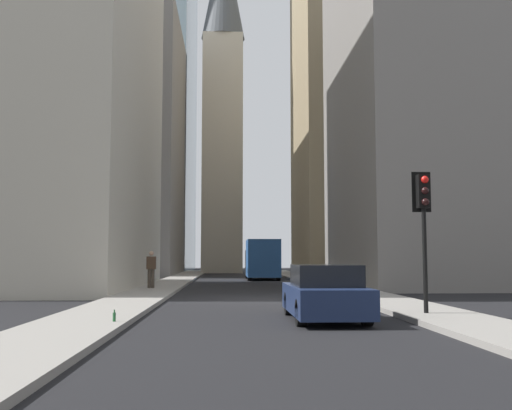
# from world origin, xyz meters

# --- Properties ---
(ground_plane) EXTENTS (135.00, 135.00, 0.00)m
(ground_plane) POSITION_xyz_m (0.00, 0.00, 0.00)
(ground_plane) COLOR black
(sidewalk_right) EXTENTS (90.00, 2.20, 0.14)m
(sidewalk_right) POSITION_xyz_m (0.00, 4.50, 0.07)
(sidewalk_right) COLOR gray
(sidewalk_right) RESTS_ON ground_plane
(sidewalk_left) EXTENTS (90.00, 2.20, 0.14)m
(sidewalk_left) POSITION_xyz_m (0.00, -4.50, 0.07)
(sidewalk_left) COLOR gray
(sidewalk_left) RESTS_ON ground_plane
(building_left_midfar) EXTENTS (14.22, 10.00, 23.19)m
(building_left_midfar) POSITION_xyz_m (10.34, -10.60, 11.59)
(building_left_midfar) COLOR gray
(building_left_midfar) RESTS_ON ground_plane
(building_left_far) EXTENTS (13.94, 10.00, 33.13)m
(building_left_far) POSITION_xyz_m (31.92, -10.60, 16.57)
(building_left_far) COLOR #9E8966
(building_left_far) RESTS_ON ground_plane
(building_right_far) EXTENTS (15.95, 10.00, 23.35)m
(building_right_far) POSITION_xyz_m (31.37, 10.60, 11.68)
(building_right_far) COLOR gray
(building_right_far) RESTS_ON ground_plane
(building_right_midfar) EXTENTS (17.16, 10.00, 24.12)m
(building_right_midfar) POSITION_xyz_m (8.24, 10.60, 12.06)
(building_right_midfar) COLOR beige
(building_right_midfar) RESTS_ON ground_plane
(glass_tower_distant) EXTENTS (21.83, 14.00, 62.68)m
(glass_tower_distant) POSITION_xyz_m (49.41, 12.60, 31.34)
(glass_tower_distant) COLOR #8CA8B7
(glass_tower_distant) RESTS_ON ground_plane
(church_spire) EXTENTS (4.65, 4.65, 37.51)m
(church_spire) POSITION_xyz_m (38.95, 1.68, 19.57)
(church_spire) COLOR beige
(church_spire) RESTS_ON ground_plane
(delivery_truck) EXTENTS (6.46, 2.25, 2.84)m
(delivery_truck) POSITION_xyz_m (19.98, -1.40, 1.46)
(delivery_truck) COLOR #285699
(delivery_truck) RESTS_ON ground_plane
(sedan_navy) EXTENTS (4.30, 1.78, 1.42)m
(sedan_navy) POSITION_xyz_m (-7.65, -1.40, 0.66)
(sedan_navy) COLOR navy
(sedan_navy) RESTS_ON ground_plane
(traffic_light_foreground) EXTENTS (0.43, 0.52, 3.79)m
(traffic_light_foreground) POSITION_xyz_m (-7.29, -4.16, 2.92)
(traffic_light_foreground) COLOR black
(traffic_light_foreground) RESTS_ON sidewalk_left
(pedestrian) EXTENTS (0.26, 0.44, 1.77)m
(pedestrian) POSITION_xyz_m (5.87, 4.77, 1.11)
(pedestrian) COLOR #473D33
(pedestrian) RESTS_ON sidewalk_right
(discarded_bottle) EXTENTS (0.07, 0.07, 0.27)m
(discarded_bottle) POSITION_xyz_m (-8.98, 3.69, 0.25)
(discarded_bottle) COLOR #236033
(discarded_bottle) RESTS_ON sidewalk_right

